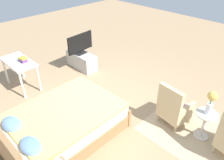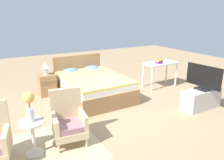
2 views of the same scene
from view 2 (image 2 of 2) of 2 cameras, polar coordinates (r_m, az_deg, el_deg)
The scene contains 12 objects.
ground_plane at distance 5.03m, azimuth -0.16°, elevation -8.39°, with size 16.00×16.00×0.00m, color #A38460.
floor_rug at distance 3.92m, azimuth -19.48°, elevation -17.45°, with size 2.10×1.50×0.01m.
bed at distance 5.91m, azimuth -5.26°, elevation -1.41°, with size 1.51×2.21×0.96m.
armchair_by_window_right at distance 3.89m, azimuth -11.28°, elevation -10.53°, with size 0.61×0.61×0.92m.
side_table at distance 3.72m, azimuth -19.96°, elevation -13.08°, with size 0.40×0.40×0.57m.
flower_vase at distance 3.50m, azimuth -20.79°, elevation -5.87°, with size 0.17×0.17×0.48m.
nightstand at distance 6.23m, azimuth -16.57°, elevation -1.19°, with size 0.44×0.41×0.58m.
table_lamp at distance 6.09m, azimuth -16.97°, elevation 3.32°, with size 0.22×0.22×0.33m.
tv_stand at distance 5.59m, azimuth 22.16°, elevation -4.56°, with size 0.96×0.40×0.45m.
tv_flatscreen at distance 5.43m, azimuth 22.79°, elevation 0.67°, with size 0.23×0.87×0.58m.
vanity_desk at distance 6.74m, azimuth 12.48°, elevation 3.55°, with size 1.04×0.52×0.75m.
book_stack at distance 6.56m, azimuth 12.15°, elevation 4.73°, with size 0.22×0.18×0.11m.
Camera 2 is at (-2.23, -3.96, 2.16)m, focal length 35.00 mm.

